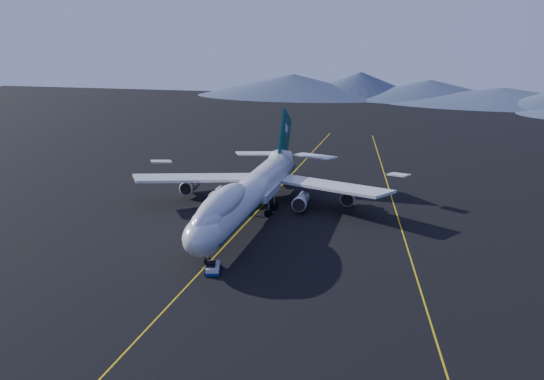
# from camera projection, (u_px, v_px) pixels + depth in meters

# --- Properties ---
(ground) EXTENTS (500.00, 500.00, 0.00)m
(ground) POSITION_uv_depth(u_px,v_px,m) (251.00, 218.00, 128.11)
(ground) COLOR black
(ground) RESTS_ON ground
(taxiway_line_main) EXTENTS (0.25, 220.00, 0.01)m
(taxiway_line_main) POSITION_uv_depth(u_px,v_px,m) (251.00, 218.00, 128.11)
(taxiway_line_main) COLOR yellow
(taxiway_line_main) RESTS_ON ground
(taxiway_line_side) EXTENTS (28.08, 198.09, 0.01)m
(taxiway_line_side) POSITION_uv_depth(u_px,v_px,m) (397.00, 215.00, 130.42)
(taxiway_line_side) COLOR yellow
(taxiway_line_side) RESTS_ON ground
(boeing_747) EXTENTS (59.62, 72.43, 19.37)m
(boeing_747) POSITION_uv_depth(u_px,v_px,m) (250.00, 192.00, 126.63)
(boeing_747) COLOR silver
(boeing_747) RESTS_ON ground
(pushback_tug) EXTENTS (3.46, 4.92, 1.95)m
(pushback_tug) POSITION_uv_depth(u_px,v_px,m) (213.00, 268.00, 99.83)
(pushback_tug) COLOR silver
(pushback_tug) RESTS_ON ground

